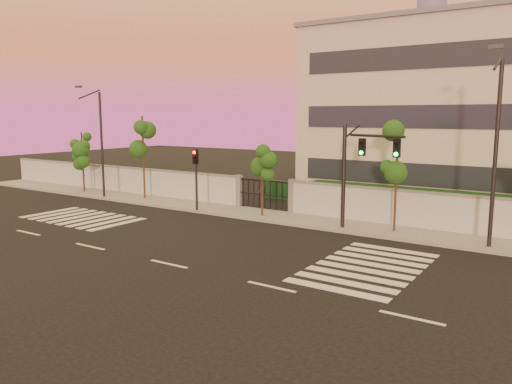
% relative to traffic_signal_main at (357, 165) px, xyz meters
% --- Properties ---
extents(ground, '(120.00, 120.00, 0.00)m').
position_rel_traffic_signal_main_xyz_m(ground, '(-4.07, -9.81, -3.54)').
color(ground, black).
rests_on(ground, ground).
extents(sidewalk, '(60.00, 3.00, 0.15)m').
position_rel_traffic_signal_main_xyz_m(sidewalk, '(-4.07, 0.69, -3.46)').
color(sidewalk, gray).
rests_on(sidewalk, ground).
extents(perimeter_wall, '(60.00, 0.36, 2.20)m').
position_rel_traffic_signal_main_xyz_m(perimeter_wall, '(-3.97, 2.19, -2.47)').
color(perimeter_wall, '#ADB0B4').
rests_on(perimeter_wall, ground).
extents(hedge_row, '(41.00, 4.25, 1.80)m').
position_rel_traffic_signal_main_xyz_m(hedge_row, '(-2.91, 4.93, -2.72)').
color(hedge_row, black).
rests_on(hedge_row, ground).
extents(institutional_building, '(24.40, 12.40, 12.25)m').
position_rel_traffic_signal_main_xyz_m(institutional_building, '(4.93, 12.18, 2.62)').
color(institutional_building, beige).
rests_on(institutional_building, ground).
extents(distant_skyscraper, '(16.00, 16.00, 118.00)m').
position_rel_traffic_signal_main_xyz_m(distant_skyscraper, '(-69.07, 270.19, 58.44)').
color(distant_skyscraper, slate).
rests_on(distant_skyscraper, ground).
extents(road_markings, '(57.00, 7.62, 0.02)m').
position_rel_traffic_signal_main_xyz_m(road_markings, '(-5.65, -6.05, -3.53)').
color(road_markings, silver).
rests_on(road_markings, ground).
extents(street_tree_a, '(1.40, 1.12, 4.78)m').
position_rel_traffic_signal_main_xyz_m(street_tree_a, '(-23.40, 0.88, -0.02)').
color(street_tree_a, '#382314').
rests_on(street_tree_a, ground).
extents(street_tree_b, '(1.60, 1.27, 4.17)m').
position_rel_traffic_signal_main_xyz_m(street_tree_b, '(-22.83, 0.45, -0.47)').
color(street_tree_b, '#382314').
rests_on(street_tree_b, ground).
extents(street_tree_c, '(1.63, 1.30, 6.04)m').
position_rel_traffic_signal_main_xyz_m(street_tree_c, '(-16.54, 0.87, 0.90)').
color(street_tree_c, '#382314').
rests_on(street_tree_c, ground).
extents(street_tree_d, '(1.51, 1.20, 4.43)m').
position_rel_traffic_signal_main_xyz_m(street_tree_d, '(-5.95, 0.23, -0.28)').
color(street_tree_d, '#382314').
rests_on(street_tree_d, ground).
extents(street_tree_e, '(1.49, 1.19, 5.59)m').
position_rel_traffic_signal_main_xyz_m(street_tree_e, '(1.93, 0.65, 0.57)').
color(street_tree_e, '#382314').
rests_on(street_tree_e, ground).
extents(traffic_signal_main, '(3.47, 1.27, 5.60)m').
position_rel_traffic_signal_main_xyz_m(traffic_signal_main, '(0.00, 0.00, 0.00)').
color(traffic_signal_main, black).
rests_on(traffic_signal_main, ground).
extents(traffic_signal_secondary, '(0.32, 0.32, 4.08)m').
position_rel_traffic_signal_main_xyz_m(traffic_signal_secondary, '(-10.36, -0.65, -0.95)').
color(traffic_signal_secondary, black).
rests_on(traffic_signal_secondary, ground).
extents(streetlight_west, '(0.48, 1.95, 8.11)m').
position_rel_traffic_signal_main_xyz_m(streetlight_west, '(-19.56, -0.51, 0.84)').
color(streetlight_west, black).
rests_on(streetlight_west, ground).
extents(streetlight_east, '(0.53, 2.14, 8.88)m').
position_rel_traffic_signal_main_xyz_m(streetlight_east, '(6.54, -0.19, 1.26)').
color(streetlight_east, black).
rests_on(streetlight_east, ground).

